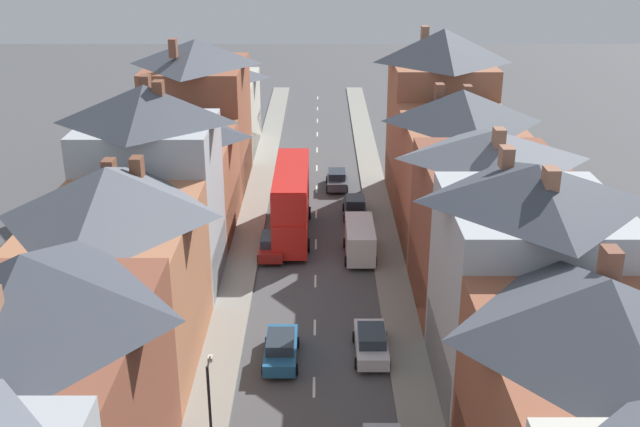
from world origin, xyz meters
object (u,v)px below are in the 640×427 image
at_px(car_parked_right_b, 352,207).
at_px(street_lamp, 208,411).
at_px(double_decker_bus_lead, 289,200).
at_px(car_far_grey, 334,179).
at_px(car_parked_right_a, 269,245).
at_px(car_mid_black, 278,348).
at_px(delivery_van, 357,239).
at_px(car_near_blue, 369,342).

relative_size(car_parked_right_b, street_lamp, 0.73).
relative_size(double_decker_bus_lead, car_far_grey, 2.54).
bearing_deg(car_far_grey, double_decker_bus_lead, -108.70).
distance_m(car_parked_right_a, street_lamp, 22.67).
relative_size(car_mid_black, car_far_grey, 1.02).
bearing_deg(car_mid_black, delivery_van, 69.99).
distance_m(car_far_grey, street_lamp, 37.33).
distance_m(car_parked_right_a, car_far_grey, 15.07).
relative_size(car_near_blue, car_mid_black, 1.01).
distance_m(car_parked_right_b, delivery_van, 7.62).
xyz_separation_m(car_near_blue, car_parked_right_b, (0.00, 20.47, 0.03)).
relative_size(double_decker_bus_lead, car_mid_black, 2.50).
height_order(delivery_van, street_lamp, street_lamp).
height_order(car_near_blue, street_lamp, street_lamp).
distance_m(car_near_blue, car_mid_black, 4.94).
relative_size(car_parked_right_a, delivery_van, 0.87).
xyz_separation_m(car_parked_right_a, car_far_grey, (4.90, 14.25, 0.01)).
distance_m(car_far_grey, car_parked_right_b, 7.01).
relative_size(delivery_van, street_lamp, 0.95).
bearing_deg(car_parked_right_b, car_far_grey, 100.69).
distance_m(car_near_blue, car_parked_right_b, 20.47).
bearing_deg(car_mid_black, street_lamp, -105.53).
bearing_deg(street_lamp, car_parked_right_b, 76.18).
distance_m(car_parked_right_b, street_lamp, 30.85).
xyz_separation_m(double_decker_bus_lead, car_parked_right_b, (4.91, 3.78, -1.97)).
distance_m(double_decker_bus_lead, street_lamp, 26.21).
distance_m(car_mid_black, street_lamp, 9.47).
xyz_separation_m(car_parked_right_a, delivery_van, (6.20, -0.24, 0.53)).
bearing_deg(car_near_blue, street_lamp, -128.01).
bearing_deg(double_decker_bus_lead, car_far_grey, 71.30).
height_order(car_near_blue, car_parked_right_b, car_parked_right_b).
bearing_deg(delivery_van, car_far_grey, 95.13).
distance_m(car_mid_black, car_parked_right_b, 21.62).
bearing_deg(car_near_blue, car_mid_black, -173.17).
height_order(car_far_grey, delivery_van, delivery_van).
height_order(double_decker_bus_lead, car_near_blue, double_decker_bus_lead).
bearing_deg(car_near_blue, car_parked_right_b, 90.00).
bearing_deg(car_parked_right_b, car_mid_black, -103.10).
bearing_deg(street_lamp, double_decker_bus_lead, 84.65).
bearing_deg(car_mid_black, car_far_grey, 82.66).
relative_size(double_decker_bus_lead, car_near_blue, 2.48).
bearing_deg(street_lamp, car_parked_right_a, 87.07).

